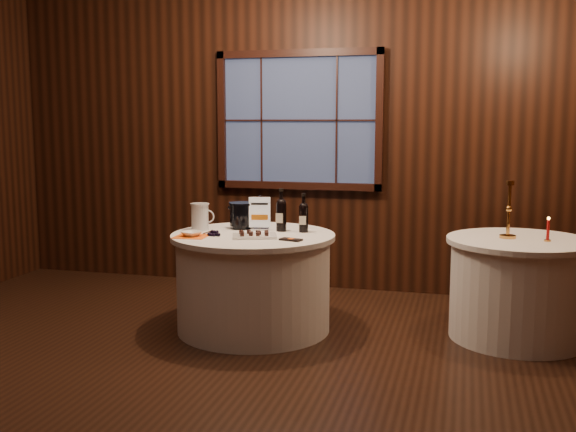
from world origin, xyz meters
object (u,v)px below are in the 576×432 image
(chocolate_box, at_px, (291,240))
(port_bottle_left, at_px, (281,213))
(grape_bunch, at_px, (215,233))
(glass_pitcher, at_px, (200,216))
(ice_bucket, at_px, (242,215))
(sign_stand, at_px, (260,218))
(side_table, at_px, (518,289))
(port_bottle_right, at_px, (304,215))
(cracker_bowl, at_px, (191,234))
(chocolate_plate, at_px, (254,235))
(red_candle, at_px, (548,232))
(main_table, at_px, (253,282))
(brass_candlestick, at_px, (509,217))

(chocolate_box, bearing_deg, port_bottle_left, 130.26)
(port_bottle_left, xyz_separation_m, grape_bunch, (-0.43, -0.34, -0.13))
(glass_pitcher, bearing_deg, ice_bucket, 26.21)
(sign_stand, relative_size, ice_bucket, 1.29)
(side_table, distance_m, port_bottle_right, 1.72)
(port_bottle_left, distance_m, port_bottle_right, 0.18)
(grape_bunch, relative_size, cracker_bowl, 1.17)
(chocolate_plate, relative_size, chocolate_box, 2.37)
(red_candle, bearing_deg, ice_bucket, -179.74)
(main_table, xyz_separation_m, cracker_bowl, (-0.41, -0.24, 0.41))
(chocolate_plate, distance_m, red_candle, 2.16)
(port_bottle_right, relative_size, red_candle, 1.70)
(main_table, relative_size, chocolate_plate, 3.34)
(brass_candlestick, bearing_deg, glass_pitcher, -174.30)
(port_bottle_left, relative_size, glass_pitcher, 1.58)
(cracker_bowl, distance_m, red_candle, 2.64)
(chocolate_plate, relative_size, red_candle, 2.12)
(side_table, bearing_deg, glass_pitcher, -174.72)
(red_candle, bearing_deg, chocolate_box, -166.21)
(cracker_bowl, bearing_deg, chocolate_box, 2.22)
(grape_bunch, bearing_deg, sign_stand, 54.50)
(main_table, relative_size, chocolate_box, 7.89)
(port_bottle_right, xyz_separation_m, ice_bucket, (-0.53, 0.04, -0.02))
(brass_candlestick, bearing_deg, red_candle, -15.51)
(main_table, relative_size, ice_bucket, 5.96)
(chocolate_box, bearing_deg, chocolate_plate, -175.95)
(side_table, bearing_deg, brass_candlestick, 174.37)
(sign_stand, relative_size, cracker_bowl, 1.83)
(grape_bunch, bearing_deg, port_bottle_left, 38.46)
(ice_bucket, xyz_separation_m, cracker_bowl, (-0.25, -0.47, -0.09))
(grape_bunch, height_order, glass_pitcher, glass_pitcher)
(glass_pitcher, xyz_separation_m, cracker_bowl, (0.06, -0.32, -0.09))
(chocolate_plate, relative_size, cracker_bowl, 2.54)
(chocolate_box, xyz_separation_m, grape_bunch, (-0.62, 0.05, 0.01))
(port_bottle_left, relative_size, port_bottle_right, 1.11)
(chocolate_box, bearing_deg, port_bottle_right, 105.37)
(port_bottle_right, xyz_separation_m, grape_bunch, (-0.62, -0.34, -0.11))
(glass_pitcher, bearing_deg, chocolate_box, -19.19)
(chocolate_plate, distance_m, chocolate_box, 0.31)
(chocolate_plate, bearing_deg, side_table, 13.16)
(chocolate_plate, height_order, brass_candlestick, brass_candlestick)
(grape_bunch, distance_m, cracker_bowl, 0.18)
(sign_stand, height_order, port_bottle_left, port_bottle_left)
(cracker_bowl, bearing_deg, port_bottle_left, 35.81)
(port_bottle_right, height_order, chocolate_plate, port_bottle_right)
(chocolate_box, bearing_deg, grape_bunch, -169.31)
(port_bottle_left, distance_m, grape_bunch, 0.57)
(main_table, xyz_separation_m, glass_pitcher, (-0.47, 0.07, 0.49))
(chocolate_box, relative_size, brass_candlestick, 0.37)
(sign_stand, distance_m, cracker_bowl, 0.60)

